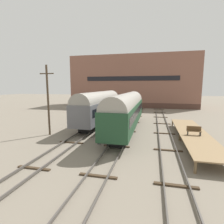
# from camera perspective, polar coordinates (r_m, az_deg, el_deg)

# --- Properties ---
(ground_plane) EXTENTS (200.00, 200.00, 0.00)m
(ground_plane) POSITION_cam_1_polar(r_m,az_deg,el_deg) (20.48, 3.26, -8.46)
(ground_plane) COLOR slate
(track_left) EXTENTS (2.60, 60.00, 0.26)m
(track_left) POSITION_cam_1_polar(r_m,az_deg,el_deg) (21.78, -9.59, -7.14)
(track_left) COLOR #4C4742
(track_left) RESTS_ON ground
(track_middle) EXTENTS (2.60, 60.00, 0.26)m
(track_middle) POSITION_cam_1_polar(r_m,az_deg,el_deg) (20.44, 3.26, -8.08)
(track_middle) COLOR #4C4742
(track_middle) RESTS_ON ground
(track_right) EXTENTS (2.60, 60.00, 0.26)m
(track_right) POSITION_cam_1_polar(r_m,az_deg,el_deg) (20.21, 17.18, -8.64)
(track_right) COLOR #4C4742
(track_right) RESTS_ON ground
(train_car_green) EXTENTS (2.91, 17.63, 5.06)m
(train_car_green) POSITION_cam_1_polar(r_m,az_deg,el_deg) (23.27, 4.83, 0.84)
(train_car_green) COLOR black
(train_car_green) RESTS_ON ground
(train_car_grey) EXTENTS (2.95, 16.41, 5.13)m
(train_car_grey) POSITION_cam_1_polar(r_m,az_deg,el_deg) (27.86, -4.04, 2.16)
(train_car_grey) COLOR black
(train_car_grey) RESTS_ON ground
(station_platform) EXTENTS (3.01, 15.40, 0.96)m
(station_platform) POSITION_cam_1_polar(r_m,az_deg,el_deg) (20.90, 24.96, -6.36)
(station_platform) COLOR #8C704C
(station_platform) RESTS_ON ground
(bench) EXTENTS (1.40, 0.40, 0.91)m
(bench) POSITION_cam_1_polar(r_m,az_deg,el_deg) (19.85, 25.19, -5.46)
(bench) COLOR brown
(bench) RESTS_ON station_platform
(person_worker) EXTENTS (0.32, 0.32, 1.78)m
(person_worker) POSITION_cam_1_polar(r_m,az_deg,el_deg) (18.05, -4.28, -7.25)
(person_worker) COLOR #282833
(person_worker) RESTS_ON ground
(utility_pole) EXTENTS (1.80, 0.24, 8.43)m
(utility_pole) POSITION_cam_1_polar(r_m,az_deg,el_deg) (22.40, -20.16, 3.89)
(utility_pole) COLOR #473828
(utility_pole) RESTS_ON ground
(warehouse_building) EXTENTS (35.87, 11.70, 14.64)m
(warehouse_building) POSITION_cam_1_polar(r_m,az_deg,el_deg) (54.24, 6.97, 9.79)
(warehouse_building) COLOR #4F342A
(warehouse_building) RESTS_ON ground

